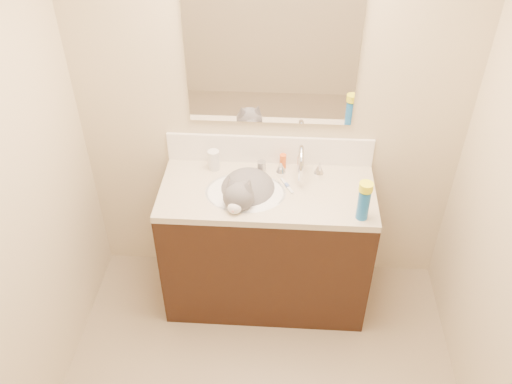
# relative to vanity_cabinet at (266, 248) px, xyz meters

# --- Properties ---
(room_shell) EXTENTS (2.24, 2.54, 2.52)m
(room_shell) POSITION_rel_vanity_cabinet_xyz_m (0.00, -0.97, 1.08)
(room_shell) COLOR beige
(room_shell) RESTS_ON ground
(vanity_cabinet) EXTENTS (1.20, 0.55, 0.82)m
(vanity_cabinet) POSITION_rel_vanity_cabinet_xyz_m (0.00, 0.00, 0.00)
(vanity_cabinet) COLOR black
(vanity_cabinet) RESTS_ON ground
(counter_slab) EXTENTS (1.20, 0.55, 0.04)m
(counter_slab) POSITION_rel_vanity_cabinet_xyz_m (0.00, 0.00, 0.43)
(counter_slab) COLOR beige
(counter_slab) RESTS_ON vanity_cabinet
(basin) EXTENTS (0.45, 0.36, 0.14)m
(basin) POSITION_rel_vanity_cabinet_xyz_m (-0.12, -0.03, 0.38)
(basin) COLOR white
(basin) RESTS_ON vanity_cabinet
(faucet) EXTENTS (0.28, 0.20, 0.21)m
(faucet) POSITION_rel_vanity_cabinet_xyz_m (0.18, 0.14, 0.54)
(faucet) COLOR silver
(faucet) RESTS_ON counter_slab
(cat) EXTENTS (0.39, 0.48, 0.34)m
(cat) POSITION_rel_vanity_cabinet_xyz_m (-0.11, -0.02, 0.43)
(cat) COLOR #595659
(cat) RESTS_ON basin
(backsplash) EXTENTS (1.20, 0.02, 0.18)m
(backsplash) POSITION_rel_vanity_cabinet_xyz_m (0.00, 0.26, 0.54)
(backsplash) COLOR white
(backsplash) RESTS_ON counter_slab
(mirror) EXTENTS (0.90, 0.02, 0.80)m
(mirror) POSITION_rel_vanity_cabinet_xyz_m (0.00, 0.26, 1.13)
(mirror) COLOR white
(mirror) RESTS_ON room_shell
(pill_bottle) EXTENTS (0.08, 0.08, 0.12)m
(pill_bottle) POSITION_rel_vanity_cabinet_xyz_m (-0.32, 0.18, 0.51)
(pill_bottle) COLOR silver
(pill_bottle) RESTS_ON counter_slab
(pill_label) EXTENTS (0.07, 0.07, 0.04)m
(pill_label) POSITION_rel_vanity_cabinet_xyz_m (-0.32, 0.18, 0.49)
(pill_label) COLOR orange
(pill_label) RESTS_ON pill_bottle
(silver_jar) EXTENTS (0.06, 0.06, 0.06)m
(silver_jar) POSITION_rel_vanity_cabinet_xyz_m (-0.04, 0.18, 0.48)
(silver_jar) COLOR #B7B7BC
(silver_jar) RESTS_ON counter_slab
(amber_bottle) EXTENTS (0.04, 0.04, 0.09)m
(amber_bottle) POSITION_rel_vanity_cabinet_xyz_m (0.08, 0.21, 0.50)
(amber_bottle) COLOR #E1591A
(amber_bottle) RESTS_ON counter_slab
(toothbrush) EXTENTS (0.08, 0.14, 0.01)m
(toothbrush) POSITION_rel_vanity_cabinet_xyz_m (0.11, 0.04, 0.46)
(toothbrush) COLOR silver
(toothbrush) RESTS_ON counter_slab
(toothbrush_head) EXTENTS (0.03, 0.04, 0.02)m
(toothbrush_head) POSITION_rel_vanity_cabinet_xyz_m (0.11, 0.04, 0.46)
(toothbrush_head) COLOR #5975BE
(toothbrush_head) RESTS_ON counter_slab
(spray_can) EXTENTS (0.08, 0.08, 0.17)m
(spray_can) POSITION_rel_vanity_cabinet_xyz_m (0.50, -0.20, 0.54)
(spray_can) COLOR #1963B4
(spray_can) RESTS_ON counter_slab
(spray_cap) EXTENTS (0.09, 0.09, 0.04)m
(spray_cap) POSITION_rel_vanity_cabinet_xyz_m (0.50, -0.20, 0.65)
(spray_cap) COLOR yellow
(spray_cap) RESTS_ON spray_can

